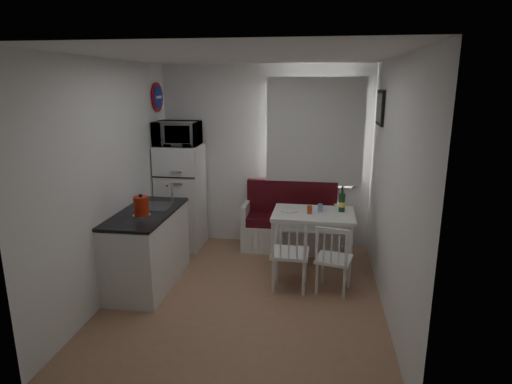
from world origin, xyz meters
TOP-DOWN VIEW (x-y plane):
  - floor at (0.00, 0.00)m, footprint 3.00×3.50m
  - ceiling at (0.00, 0.00)m, footprint 3.00×3.50m
  - wall_back at (0.00, 1.75)m, footprint 3.00×0.02m
  - wall_front at (0.00, -1.75)m, footprint 3.00×0.02m
  - wall_left at (-1.50, 0.00)m, footprint 0.02×3.50m
  - wall_right at (1.50, 0.00)m, footprint 0.02×3.50m
  - window at (0.70, 1.72)m, footprint 1.22×0.06m
  - curtain at (0.70, 1.65)m, footprint 1.35×0.02m
  - kitchen_counter at (-1.20, 0.16)m, footprint 0.62×1.32m
  - wall_sign at (-1.47, 1.45)m, footprint 0.03×0.40m
  - picture_frame at (1.48, 1.10)m, footprint 0.04×0.52m
  - bench at (0.40, 1.51)m, footprint 1.36×0.52m
  - dining_table at (0.72, 0.84)m, footprint 1.03×0.72m
  - chair_left at (0.47, 0.18)m, footprint 0.43×0.41m
  - chair_right at (0.97, 0.19)m, footprint 0.46×0.45m
  - fridge at (-1.18, 1.40)m, footprint 0.60×0.60m
  - microwave at (-1.18, 1.35)m, footprint 0.60×0.41m
  - kettle at (-1.15, -0.07)m, footprint 0.19×0.19m
  - wine_bottle at (1.07, 0.94)m, footprint 0.08×0.08m
  - drinking_glass_orange at (0.67, 0.79)m, footprint 0.06×0.06m
  - drinking_glass_blue at (0.80, 0.89)m, footprint 0.06×0.06m
  - plate at (0.42, 0.86)m, footprint 0.23×0.23m

SIDE VIEW (x-z plane):
  - floor at x=0.00m, z-range -0.01..0.01m
  - bench at x=0.40m, z-range -0.16..0.81m
  - kitchen_counter at x=-1.20m, z-range -0.12..1.04m
  - chair_right at x=0.97m, z-range 0.29..0.72m
  - chair_left at x=0.47m, z-range 0.32..0.80m
  - dining_table at x=0.72m, z-range 0.30..1.06m
  - fridge at x=-1.18m, z-range 0.00..1.50m
  - plate at x=0.42m, z-range 0.76..0.78m
  - drinking_glass_blue at x=0.80m, z-range 0.76..0.86m
  - drinking_glass_orange at x=0.67m, z-range 0.76..0.86m
  - wine_bottle at x=1.07m, z-range 0.76..1.09m
  - kettle at x=-1.15m, z-range 0.90..1.16m
  - wall_back at x=0.00m, z-range 0.00..2.60m
  - wall_front at x=0.00m, z-range 0.00..2.60m
  - wall_left at x=-1.50m, z-range 0.00..2.60m
  - wall_right at x=1.50m, z-range 0.00..2.60m
  - window at x=0.70m, z-range 0.89..2.36m
  - microwave at x=-1.18m, z-range 1.50..1.83m
  - curtain at x=0.70m, z-range 0.93..2.42m
  - picture_frame at x=1.48m, z-range 1.84..2.26m
  - wall_sign at x=-1.47m, z-range 1.95..2.35m
  - ceiling at x=0.00m, z-range 2.59..2.61m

